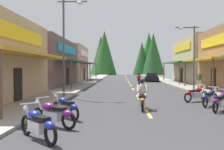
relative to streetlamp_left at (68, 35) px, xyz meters
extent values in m
cube|color=#38383A|center=(4.95, 16.03, -4.42)|extent=(9.67, 91.13, 0.10)
cube|color=#9E9991|center=(-1.22, 16.03, -4.31)|extent=(2.68, 91.13, 0.12)
cube|color=gray|center=(11.12, 16.03, -4.31)|extent=(2.68, 91.13, 0.12)
cube|color=#E0C64C|center=(4.95, -5.76, -4.37)|extent=(0.16, 2.40, 0.01)
cube|color=#E0C64C|center=(4.95, 0.55, -4.37)|extent=(0.16, 2.40, 0.01)
cube|color=#E0C64C|center=(4.95, 7.52, -4.37)|extent=(0.16, 2.40, 0.01)
cube|color=#E0C64C|center=(4.95, 12.84, -4.37)|extent=(0.16, 2.40, 0.01)
cube|color=#E0C64C|center=(4.95, 17.97, -4.37)|extent=(0.16, 2.40, 0.01)
cube|color=#E0C64C|center=(4.95, 23.03, -4.37)|extent=(0.16, 2.40, 0.01)
cube|color=#E0C64C|center=(4.95, 29.73, -4.37)|extent=(0.16, 2.40, 0.01)
cube|color=#E0C64C|center=(4.95, 36.20, -4.37)|extent=(0.16, 2.40, 0.01)
cube|color=#E0C64C|center=(4.95, 43.00, -4.37)|extent=(0.16, 2.40, 0.01)
cube|color=#E0C64C|center=(4.95, 49.38, -4.37)|extent=(0.16, 2.40, 0.01)
cube|color=gold|center=(-1.66, -2.41, -1.47)|extent=(1.80, 11.26, 0.16)
cylinder|color=brown|center=(-0.96, -7.84, -2.96)|extent=(0.14, 0.14, 2.82)
cylinder|color=brown|center=(-0.96, 3.02, -2.96)|extent=(0.14, 0.14, 2.82)
cube|color=yellow|center=(-2.50, -2.41, -0.18)|extent=(0.10, 8.76, 0.90)
cube|color=black|center=(-2.52, -2.41, -3.32)|extent=(0.08, 1.10, 2.10)
cube|color=brown|center=(-6.32, 11.92, -1.65)|extent=(7.51, 13.44, 5.46)
cube|color=#236033|center=(-1.66, 11.92, -1.47)|extent=(1.80, 12.10, 0.16)
cylinder|color=brown|center=(-0.96, 6.07, -2.96)|extent=(0.14, 0.14, 2.82)
cylinder|color=brown|center=(-0.96, 17.77, -2.96)|extent=(0.14, 0.14, 2.82)
cube|color=#197FCC|center=(-2.50, 11.92, -0.12)|extent=(0.10, 9.41, 0.90)
cube|color=black|center=(-2.52, 11.92, -3.32)|extent=(0.08, 1.10, 2.10)
cube|color=tan|center=(-6.28, 25.41, -1.42)|extent=(7.43, 10.94, 5.91)
cube|color=#8C338C|center=(-1.66, 25.41, -1.47)|extent=(1.80, 9.85, 0.16)
cylinder|color=brown|center=(-0.96, 20.69, -2.96)|extent=(0.14, 0.14, 2.82)
cylinder|color=brown|center=(-0.96, 30.14, -2.96)|extent=(0.14, 0.14, 2.82)
cube|color=white|center=(-2.50, 25.41, 0.23)|extent=(0.10, 7.66, 0.90)
cube|color=black|center=(-2.52, 25.41, -3.32)|extent=(0.08, 1.10, 2.10)
cylinder|color=brown|center=(10.86, 0.14, -2.96)|extent=(0.14, 0.14, 2.82)
cube|color=gold|center=(11.56, 6.43, -1.47)|extent=(1.80, 8.72, 0.16)
cylinder|color=brown|center=(10.86, 2.27, -2.96)|extent=(0.14, 0.14, 2.82)
cylinder|color=brown|center=(10.86, 10.59, -2.96)|extent=(0.14, 0.14, 2.82)
cube|color=yellow|center=(12.40, 6.43, 0.25)|extent=(0.10, 6.78, 0.90)
cube|color=black|center=(12.42, 6.43, -3.32)|extent=(0.08, 1.10, 2.10)
cube|color=tan|center=(15.72, 18.53, -1.19)|extent=(6.52, 12.53, 6.36)
cube|color=#236033|center=(11.56, 18.53, -1.47)|extent=(1.80, 11.28, 0.16)
cylinder|color=brown|center=(10.86, 13.09, -2.96)|extent=(0.14, 0.14, 2.82)
cylinder|color=brown|center=(10.86, 23.97, -2.96)|extent=(0.14, 0.14, 2.82)
cube|color=yellow|center=(12.40, 18.53, 0.59)|extent=(0.10, 8.77, 0.90)
cube|color=black|center=(12.42, 18.53, -3.32)|extent=(0.08, 1.10, 2.10)
cylinder|color=#474C51|center=(-0.29, 0.00, -0.97)|extent=(0.14, 0.14, 6.82)
cylinder|color=#474C51|center=(0.34, 0.00, 2.34)|extent=(2.06, 0.10, 0.10)
ellipsoid|color=silver|center=(0.87, 0.00, 2.24)|extent=(0.50, 0.30, 0.24)
cylinder|color=#474C51|center=(10.18, 4.93, -1.49)|extent=(0.14, 0.14, 5.78)
cylinder|color=#474C51|center=(9.55, 4.93, 1.30)|extent=(2.06, 0.10, 0.10)
ellipsoid|color=silver|center=(9.03, 4.93, 1.20)|extent=(0.50, 0.30, 0.24)
torus|color=black|center=(8.10, -5.56, -4.05)|extent=(0.49, 0.56, 0.64)
cube|color=silver|center=(8.58, -4.99, -3.97)|extent=(0.66, 0.72, 0.32)
ellipsoid|color=#721972|center=(8.70, -4.83, -3.65)|extent=(0.60, 0.64, 0.28)
cube|color=black|center=(8.42, -5.18, -3.69)|extent=(0.60, 0.64, 0.12)
ellipsoid|color=#721972|center=(8.13, -5.53, -3.82)|extent=(0.47, 0.49, 0.24)
cylinder|color=silver|center=(8.90, -4.60, -3.35)|extent=(0.49, 0.41, 0.04)
torus|color=black|center=(9.13, -2.78, -4.05)|extent=(0.49, 0.56, 0.64)
torus|color=black|center=(8.18, -3.94, -4.05)|extent=(0.49, 0.56, 0.64)
cube|color=silver|center=(8.65, -3.36, -3.97)|extent=(0.66, 0.72, 0.32)
ellipsoid|color=navy|center=(8.78, -3.20, -3.65)|extent=(0.60, 0.64, 0.28)
cube|color=black|center=(8.49, -3.55, -3.69)|extent=(0.60, 0.64, 0.12)
ellipsoid|color=navy|center=(8.21, -3.90, -3.82)|extent=(0.47, 0.49, 0.24)
cylinder|color=silver|center=(9.05, -2.88, -3.72)|extent=(0.28, 0.32, 0.71)
cylinder|color=silver|center=(8.97, -2.97, -3.35)|extent=(0.49, 0.41, 0.04)
sphere|color=white|center=(9.15, -2.76, -3.52)|extent=(0.16, 0.16, 0.16)
torus|color=black|center=(9.05, -1.20, -4.05)|extent=(0.59, 0.43, 0.64)
torus|color=black|center=(7.79, -2.02, -4.05)|extent=(0.59, 0.43, 0.64)
cube|color=silver|center=(8.42, -1.61, -3.97)|extent=(0.74, 0.62, 0.32)
ellipsoid|color=#A51414|center=(8.58, -1.50, -3.65)|extent=(0.64, 0.57, 0.28)
cube|color=black|center=(8.21, -1.74, -3.69)|extent=(0.66, 0.56, 0.12)
ellipsoid|color=#A51414|center=(7.83, -1.99, -3.82)|extent=(0.50, 0.44, 0.24)
cylinder|color=silver|center=(8.94, -1.27, -3.72)|extent=(0.34, 0.25, 0.71)
cylinder|color=silver|center=(8.84, -1.34, -3.35)|extent=(0.36, 0.53, 0.04)
sphere|color=white|center=(9.07, -1.18, -3.52)|extent=(0.16, 0.16, 0.16)
torus|color=black|center=(0.73, -9.66, -4.05)|extent=(0.52, 0.52, 0.64)
torus|color=black|center=(1.79, -10.72, -4.05)|extent=(0.52, 0.52, 0.64)
cube|color=silver|center=(1.26, -10.19, -3.97)|extent=(0.69, 0.69, 0.32)
ellipsoid|color=navy|center=(1.12, -10.05, -3.65)|extent=(0.62, 0.62, 0.28)
cube|color=black|center=(1.44, -10.36, -3.69)|extent=(0.62, 0.62, 0.12)
ellipsoid|color=navy|center=(1.76, -10.68, -3.82)|extent=(0.48, 0.48, 0.24)
cylinder|color=silver|center=(0.83, -9.75, -3.72)|extent=(0.30, 0.31, 0.71)
cylinder|color=silver|center=(0.91, -9.83, -3.35)|extent=(0.45, 0.45, 0.04)
sphere|color=white|center=(0.71, -9.64, -3.52)|extent=(0.16, 0.16, 0.16)
torus|color=black|center=(0.62, -8.20, -4.05)|extent=(0.60, 0.41, 0.64)
torus|color=black|center=(1.91, -8.95, -4.05)|extent=(0.60, 0.41, 0.64)
cube|color=silver|center=(1.27, -8.57, -3.97)|extent=(0.75, 0.60, 0.32)
ellipsoid|color=#721972|center=(1.09, -8.47, -3.65)|extent=(0.64, 0.56, 0.28)
cube|color=black|center=(1.48, -8.70, -3.69)|extent=(0.66, 0.54, 0.12)
ellipsoid|color=#721972|center=(1.87, -8.93, -3.82)|extent=(0.50, 0.43, 0.24)
cylinder|color=silver|center=(0.73, -8.26, -3.72)|extent=(0.35, 0.24, 0.71)
cylinder|color=silver|center=(0.83, -8.32, -3.35)|extent=(0.34, 0.54, 0.04)
sphere|color=white|center=(0.59, -8.18, -3.52)|extent=(0.16, 0.16, 0.16)
torus|color=black|center=(0.85, -6.45, -4.05)|extent=(0.50, 0.54, 0.64)
torus|color=black|center=(1.85, -7.57, -4.05)|extent=(0.50, 0.54, 0.64)
cube|color=silver|center=(1.35, -7.01, -3.97)|extent=(0.67, 0.71, 0.32)
ellipsoid|color=navy|center=(1.22, -6.86, -3.65)|extent=(0.61, 0.63, 0.28)
cube|color=black|center=(1.52, -7.19, -3.69)|extent=(0.61, 0.63, 0.12)
ellipsoid|color=navy|center=(1.82, -7.53, -3.82)|extent=(0.47, 0.49, 0.24)
cylinder|color=silver|center=(0.94, -6.54, -3.72)|extent=(0.29, 0.32, 0.71)
cylinder|color=silver|center=(1.02, -6.63, -3.35)|extent=(0.47, 0.43, 0.04)
sphere|color=white|center=(0.83, -6.42, -3.52)|extent=(0.16, 0.16, 0.16)
torus|color=black|center=(4.81, -3.92, -4.05)|extent=(0.14, 0.65, 0.64)
torus|color=black|center=(4.72, -5.41, -4.05)|extent=(0.14, 0.65, 0.64)
cube|color=silver|center=(4.77, -4.67, -3.97)|extent=(0.32, 0.72, 0.32)
ellipsoid|color=#BF660C|center=(4.78, -4.47, -3.65)|extent=(0.35, 0.58, 0.28)
cube|color=black|center=(4.75, -4.92, -3.69)|extent=(0.32, 0.62, 0.12)
ellipsoid|color=#BF660C|center=(4.72, -5.36, -3.82)|extent=(0.27, 0.45, 0.24)
cylinder|color=silver|center=(4.81, -4.05, -3.72)|extent=(0.08, 0.37, 0.71)
cylinder|color=silver|center=(4.80, -4.17, -3.35)|extent=(0.60, 0.08, 0.04)
sphere|color=white|center=(4.82, -3.89, -3.52)|extent=(0.16, 0.16, 0.16)
ellipsoid|color=#B2A599|center=(4.76, -4.82, -3.32)|extent=(0.40, 0.40, 0.64)
sphere|color=black|center=(4.76, -4.77, -2.92)|extent=(0.24, 0.24, 0.24)
cylinder|color=#B2A599|center=(4.61, -4.64, -3.67)|extent=(0.17, 0.43, 0.24)
cylinder|color=#B2A599|center=(4.57, -4.50, -3.32)|extent=(0.13, 0.51, 0.40)
cylinder|color=#B2A599|center=(4.93, -4.66, -3.67)|extent=(0.17, 0.43, 0.24)
cylinder|color=#B2A599|center=(4.98, -4.53, -3.32)|extent=(0.13, 0.51, 0.40)
torus|color=black|center=(5.82, 13.01, -4.05)|extent=(0.13, 0.64, 0.64)
torus|color=black|center=(5.90, 11.52, -4.05)|extent=(0.13, 0.64, 0.64)
cube|color=silver|center=(5.86, 12.27, -3.97)|extent=(0.32, 0.71, 0.32)
ellipsoid|color=black|center=(5.85, 12.47, -3.65)|extent=(0.35, 0.58, 0.28)
cube|color=black|center=(5.88, 12.02, -3.69)|extent=(0.31, 0.61, 0.12)
ellipsoid|color=black|center=(5.90, 11.57, -3.82)|extent=(0.26, 0.45, 0.24)
cylinder|color=silver|center=(5.83, 12.88, -3.72)|extent=(0.08, 0.37, 0.71)
cylinder|color=silver|center=(5.84, 12.76, -3.35)|extent=(0.60, 0.07, 0.04)
sphere|color=white|center=(5.82, 13.04, -3.52)|extent=(0.16, 0.16, 0.16)
ellipsoid|color=maroon|center=(5.87, 12.12, -3.32)|extent=(0.40, 0.40, 0.64)
sphere|color=black|center=(5.87, 12.17, -2.92)|extent=(0.24, 0.24, 0.24)
cylinder|color=maroon|center=(5.70, 12.28, -3.67)|extent=(0.16, 0.43, 0.24)
cylinder|color=maroon|center=(5.65, 12.40, -3.32)|extent=(0.13, 0.51, 0.40)
cylinder|color=maroon|center=(6.02, 12.29, -3.67)|extent=(0.16, 0.43, 0.24)
cylinder|color=maroon|center=(6.06, 12.43, -3.32)|extent=(0.13, 0.51, 0.40)
cylinder|color=#B2A599|center=(11.10, 6.66, -3.92)|extent=(0.14, 0.14, 0.90)
cylinder|color=#B2A599|center=(11.21, 6.52, -3.92)|extent=(0.14, 0.14, 0.90)
ellipsoid|color=#3F593F|center=(11.15, 6.59, -3.15)|extent=(0.43, 0.44, 0.64)
cylinder|color=#3F593F|center=(11.01, 6.78, -3.12)|extent=(0.09, 0.09, 0.61)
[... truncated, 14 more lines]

